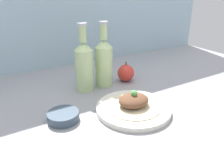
{
  "coord_description": "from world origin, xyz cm",
  "views": [
    {
      "loc": [
        -43.5,
        -60.71,
        40.26
      ],
      "look_at": [
        -4.65,
        5.69,
        9.8
      ],
      "focal_mm": 35.0,
      "sensor_mm": 36.0,
      "label": 1
    }
  ],
  "objects": [
    {
      "name": "apple",
      "position": [
        9.42,
        17.06,
        3.9
      ],
      "size": [
        7.79,
        7.79,
        9.28
      ],
      "color": "red",
      "rests_on": "ground_plane"
    },
    {
      "name": "dipping_bowl",
      "position": [
        -26.39,
        -0.37,
        1.46
      ],
      "size": [
        10.3,
        10.3,
        2.91
      ],
      "color": "#384756",
      "rests_on": "ground_plane"
    },
    {
      "name": "cider_bottle_left",
      "position": [
        -10.7,
        18.09,
        11.16
      ],
      "size": [
        7.52,
        7.52,
        28.01
      ],
      "color": "#B7D18E",
      "rests_on": "ground_plane"
    },
    {
      "name": "plate",
      "position": [
        -3.23,
        -6.71,
        1.13
      ],
      "size": [
        26.18,
        26.18,
        2.12
      ],
      "color": "silver",
      "rests_on": "ground_plane"
    },
    {
      "name": "ground_plane",
      "position": [
        0.0,
        0.0,
        -2.0
      ],
      "size": [
        180.0,
        110.0,
        4.0
      ],
      "primitive_type": "cube",
      "color": "gray"
    },
    {
      "name": "cider_bottle_right",
      "position": [
        -1.46,
        18.09,
        11.16
      ],
      "size": [
        7.52,
        7.52,
        28.01
      ],
      "color": "#B7D18E",
      "rests_on": "ground_plane"
    },
    {
      "name": "plated_food",
      "position": [
        -3.23,
        -6.71,
        3.64
      ],
      "size": [
        18.99,
        18.99,
        6.11
      ],
      "color": "beige",
      "rests_on": "plate"
    }
  ]
}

